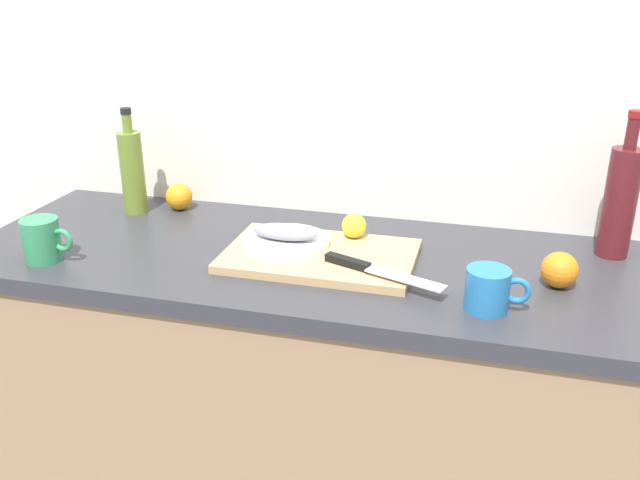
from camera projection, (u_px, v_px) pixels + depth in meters
name	position (u px, v px, depth m)	size (l,w,h in m)	color
back_wall	(406.00, 87.00, 1.69)	(3.20, 0.05, 2.50)	white
kitchen_counter	(372.00, 421.00, 1.71)	(2.00, 0.60, 0.90)	#9E7A56
cutting_board	(320.00, 256.00, 1.55)	(0.44, 0.28, 0.02)	tan
white_plate	(285.00, 242.00, 1.58)	(0.21, 0.21, 0.01)	white
fish_fillet	(285.00, 232.00, 1.57)	(0.16, 0.07, 0.04)	gray
chef_knife	(368.00, 268.00, 1.44)	(0.28, 0.13, 0.02)	silver
lemon_0	(354.00, 226.00, 1.62)	(0.06, 0.06, 0.06)	yellow
olive_oil_bottle	(132.00, 171.00, 1.81)	(0.06, 0.06, 0.29)	olive
wine_bottle	(620.00, 200.00, 1.53)	(0.07, 0.07, 0.34)	#59191E
coffee_mug_0	(489.00, 290.00, 1.31)	(0.13, 0.09, 0.09)	#2672B2
coffee_mug_1	(43.00, 240.00, 1.53)	(0.12, 0.08, 0.10)	#338C59
orange_1	(560.00, 270.00, 1.40)	(0.08, 0.08, 0.08)	orange
orange_2	(179.00, 197.00, 1.86)	(0.07, 0.07, 0.07)	orange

